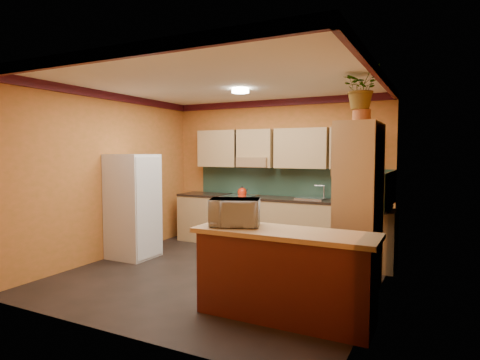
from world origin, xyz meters
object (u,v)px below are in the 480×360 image
base_cabinets_back (269,223)px  microwave (235,212)px  stove (239,220)px  fridge (133,206)px  pantry (359,207)px  breakfast_bar (284,277)px

base_cabinets_back → microwave: microwave is taller
stove → fridge: size_ratio=0.54×
fridge → base_cabinets_back: bearing=43.5°
stove → pantry: bearing=-32.3°
fridge → breakfast_bar: bearing=-21.0°
base_cabinets_back → microwave: bearing=-74.8°
stove → breakfast_bar: (1.98, -2.83, -0.02)m
pantry → fridge: bearing=-178.8°
fridge → microwave: (2.50, -1.19, 0.23)m
fridge → breakfast_bar: 3.33m
breakfast_bar → stove: bearing=124.9°
base_cabinets_back → stove: (-0.62, -0.00, 0.02)m
pantry → microwave: bearing=-131.0°
base_cabinets_back → fridge: size_ratio=2.15×
fridge → breakfast_bar: fridge is taller
stove → pantry: pantry is taller
stove → base_cabinets_back: bearing=0.0°
base_cabinets_back → microwave: size_ratio=6.80×
base_cabinets_back → breakfast_bar: (1.35, -2.83, 0.00)m
stove → pantry: 3.01m
microwave → breakfast_bar: bearing=-20.9°
stove → microwave: microwave is taller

